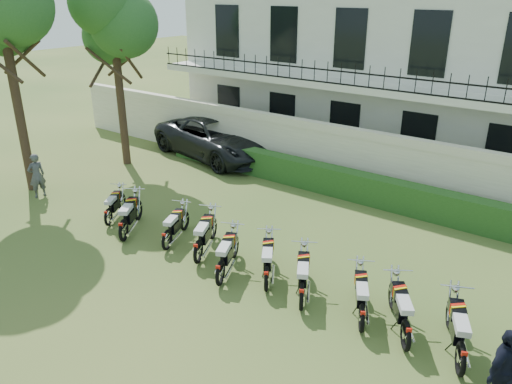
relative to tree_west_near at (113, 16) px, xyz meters
The scene contains 18 objects.
ground 11.83m from the tree_west_near, 29.14° to the right, with size 100.00×100.00×0.00m, color #375522.
perimeter_wall 10.56m from the tree_west_near, 18.53° to the left, with size 30.00×0.35×2.30m.
hedge 11.54m from the tree_west_near, 12.48° to the left, with size 18.00×0.60×1.00m, color #1A4117.
building 12.86m from the tree_west_near, 45.01° to the left, with size 20.40×9.60×7.40m.
tree_west_near is the anchor object (origin of this frame).
motorcycle_0 8.13m from the tree_west_near, 45.26° to the right, with size 0.99×1.57×0.97m.
motorcycle_1 8.96m from the tree_west_near, 40.66° to the right, with size 1.21×1.83×1.15m.
motorcycle_2 9.73m from the tree_west_near, 32.14° to the right, with size 0.85×1.79×1.03m.
motorcycle_3 10.59m from the tree_west_near, 28.18° to the right, with size 1.04×1.93×1.14m.
motorcycle_4 11.68m from the tree_west_near, 27.37° to the right, with size 0.99×1.91×1.12m.
motorcycle_5 12.37m from the tree_west_near, 22.66° to the right, with size 1.15×1.72×1.08m.
motorcycle_6 13.33m from the tree_west_near, 21.32° to the right, with size 1.10×1.81×1.11m.
motorcycle_7 14.56m from the tree_west_near, 18.70° to the right, with size 1.04×1.76×1.07m.
motorcycle_8 15.42m from the tree_west_near, 17.49° to the right, with size 1.20×1.79×1.12m.
motorcycle_9 16.43m from the tree_west_near, 16.50° to the right, with size 1.01×1.98×1.16m.
suv 6.31m from the tree_west_near, 50.23° to the left, with size 2.83×6.13×1.70m, color black.
inspector 6.64m from the tree_west_near, 85.43° to the right, with size 0.58×0.38×1.59m, color #515155.
officer_2 17.15m from the tree_west_near, 17.23° to the right, with size 0.96×0.40×1.64m, color black.
Camera 1 is at (7.31, -7.78, 6.89)m, focal length 35.00 mm.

